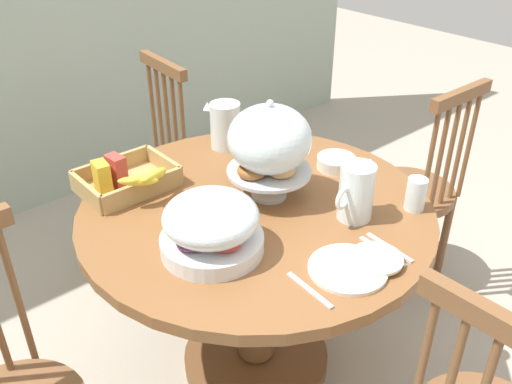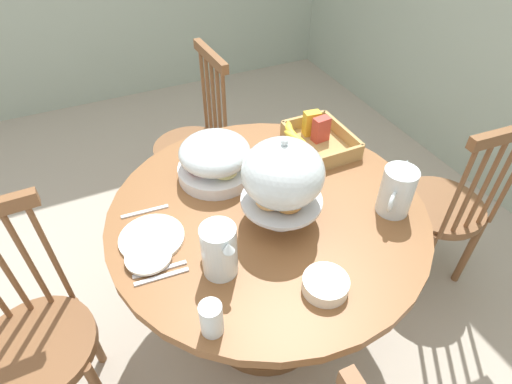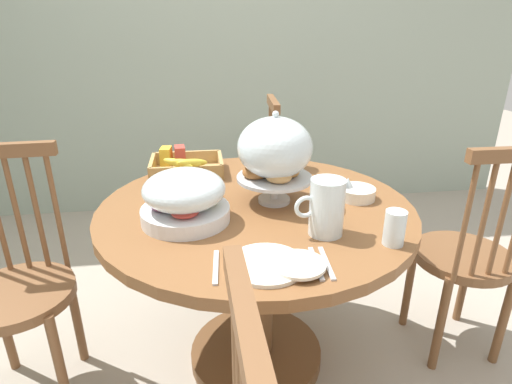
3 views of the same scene
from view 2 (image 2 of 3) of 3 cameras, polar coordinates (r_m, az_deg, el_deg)
ground_plane at (r=2.13m, az=-2.78°, el=-15.60°), size 10.00×10.00×0.00m
dining_table at (r=1.68m, az=1.45°, el=-7.74°), size 1.16×1.16×0.74m
windsor_chair_near_window at (r=2.12m, az=24.39°, el=-2.17°), size 0.40×0.40×0.97m
windsor_chair_by_cabinet at (r=2.34m, az=-8.47°, el=6.13°), size 0.40×0.40×0.97m
windsor_chair_facing_door at (r=1.70m, az=-28.01°, el=-17.73°), size 0.40×0.40×0.97m
pastry_stand_with_dome at (r=1.34m, az=3.70°, el=2.14°), size 0.28×0.28×0.34m
fruit_platter_covered at (r=1.61m, az=-5.49°, el=4.62°), size 0.30×0.30×0.18m
orange_juice_pitcher at (r=1.54m, az=18.70°, el=-0.12°), size 0.14×0.17×0.18m
milk_pitcher at (r=1.27m, az=-5.07°, el=-8.20°), size 0.19×0.11×0.18m
cereal_basket at (r=1.82m, az=8.25°, el=7.44°), size 0.32×0.30×0.12m
china_plate_large at (r=1.45m, az=-14.14°, el=-6.12°), size 0.22×0.22×0.01m
china_plate_small at (r=1.38m, az=-14.56°, el=-8.56°), size 0.15×0.15×0.01m
cereal_bowl at (r=1.28m, az=9.52°, el=-12.44°), size 0.14×0.14×0.04m
drinking_glass at (r=1.17m, az=-6.15°, el=-16.91°), size 0.06×0.06×0.11m
table_knife at (r=1.36m, az=-13.07°, el=-10.33°), size 0.03×0.17×0.01m
dinner_fork at (r=1.34m, az=-12.83°, el=-11.28°), size 0.03×0.17×0.01m
soup_spoon at (r=1.55m, az=-15.02°, el=-2.60°), size 0.03×0.17×0.01m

